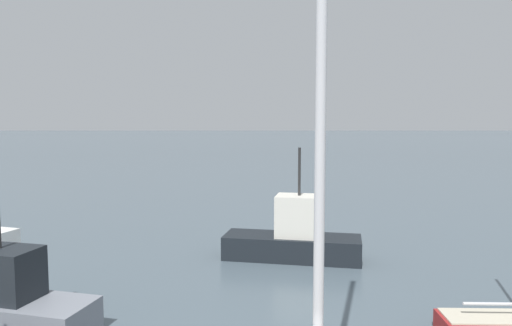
# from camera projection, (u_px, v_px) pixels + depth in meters

# --- Properties ---
(fishing_boat_0) EXTENTS (5.60, 2.70, 4.42)m
(fishing_boat_0) POSITION_uv_depth(u_px,v_px,m) (292.00, 237.00, 18.44)
(fishing_boat_0) COLOR black
(fishing_boat_0) RESTS_ON ground_plane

